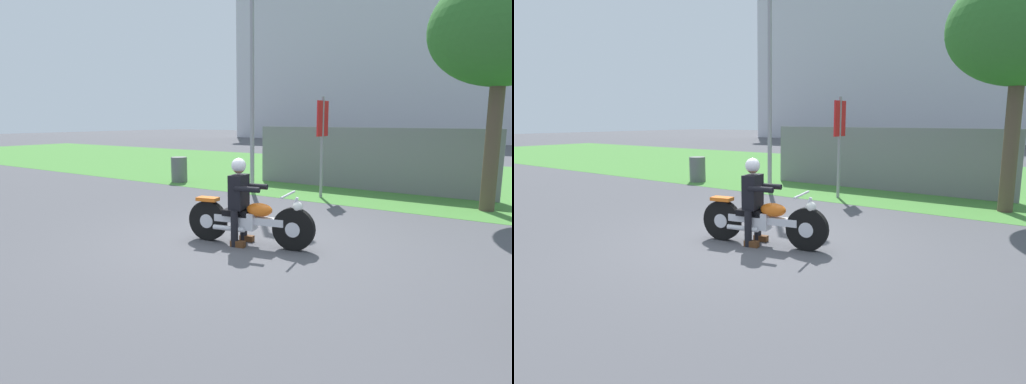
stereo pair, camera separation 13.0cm
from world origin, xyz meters
TOP-DOWN VIEW (x-y plane):
  - ground at (0.00, 0.00)m, footprint 120.00×120.00m
  - grass_verge at (0.00, 9.84)m, footprint 60.00×12.00m
  - motorcycle_lead at (0.29, -0.06)m, footprint 2.18×0.75m
  - rider_lead at (0.12, -0.09)m, footprint 0.61×0.53m
  - tree_roadside at (3.18, 5.12)m, footprint 3.01×3.01m
  - streetlight_pole at (-2.68, 4.48)m, footprint 0.96×0.20m
  - trash_can at (-5.74, 4.53)m, footprint 0.52×0.52m
  - sign_banner at (-0.65, 4.55)m, footprint 0.08×0.60m
  - fence_segment at (-0.15, 6.35)m, footprint 7.00×0.06m

SIDE VIEW (x-z plane):
  - ground at x=0.00m, z-range 0.00..0.00m
  - grass_verge at x=0.00m, z-range 0.00..0.01m
  - motorcycle_lead at x=0.29m, z-range -0.04..0.86m
  - trash_can at x=-5.74m, z-range 0.00..0.82m
  - rider_lead at x=0.12m, z-range 0.12..1.54m
  - fence_segment at x=-0.15m, z-range 0.00..1.80m
  - sign_banner at x=-0.65m, z-range 0.42..3.02m
  - streetlight_pole at x=-2.68m, z-range 0.73..6.80m
  - tree_roadside at x=3.18m, z-range 1.33..6.46m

